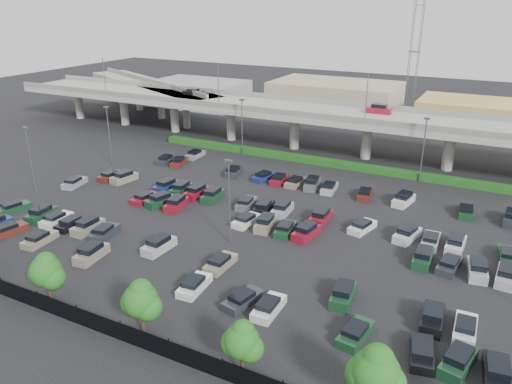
% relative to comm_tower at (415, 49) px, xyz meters
% --- Properties ---
extents(ground, '(280.00, 280.00, 0.00)m').
position_rel_comm_tower_xyz_m(ground, '(-4.00, -74.00, -15.61)').
color(ground, black).
extents(overpass, '(150.00, 13.00, 15.80)m').
position_rel_comm_tower_xyz_m(overpass, '(-4.21, -41.99, -8.64)').
color(overpass, gray).
rests_on(overpass, ground).
extents(on_ramp, '(50.93, 30.13, 8.80)m').
position_rel_comm_tower_xyz_m(on_ramp, '(-56.10, -30.95, -8.76)').
color(on_ramp, gray).
rests_on(on_ramp, ground).
extents(hedge, '(66.00, 1.60, 1.10)m').
position_rel_comm_tower_xyz_m(hedge, '(-4.00, -49.00, -15.06)').
color(hedge, '#174213').
rests_on(hedge, ground).
extents(fence, '(70.00, 0.10, 2.00)m').
position_rel_comm_tower_xyz_m(fence, '(-4.05, -102.00, -14.71)').
color(fence, black).
rests_on(fence, ground).
extents(tree_row, '(65.07, 3.66, 5.94)m').
position_rel_comm_tower_xyz_m(tree_row, '(-3.30, -100.53, -12.09)').
color(tree_row, '#332316').
rests_on(tree_row, ground).
extents(parked_cars, '(63.02, 41.59, 1.67)m').
position_rel_comm_tower_xyz_m(parked_cars, '(-3.99, -76.98, -14.97)').
color(parked_cars, '#525559').
rests_on(parked_cars, ground).
extents(light_poles, '(66.90, 48.38, 10.30)m').
position_rel_comm_tower_xyz_m(light_poles, '(-8.12, -72.00, -9.37)').
color(light_poles, '#505055').
rests_on(light_poles, ground).
extents(distant_buildings, '(138.00, 24.00, 9.00)m').
position_rel_comm_tower_xyz_m(distant_buildings, '(8.38, -12.19, -11.87)').
color(distant_buildings, gray).
rests_on(distant_buildings, ground).
extents(comm_tower, '(2.40, 2.40, 30.00)m').
position_rel_comm_tower_xyz_m(comm_tower, '(0.00, 0.00, 0.00)').
color(comm_tower, '#505055').
rests_on(comm_tower, ground).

